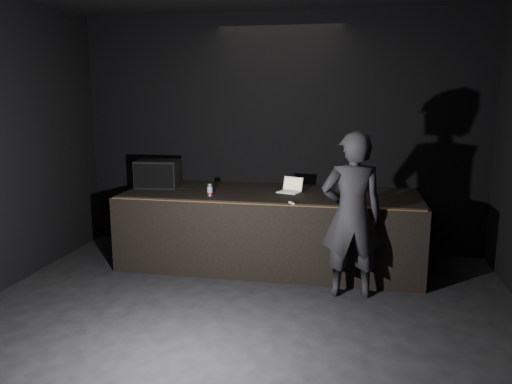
{
  "coord_description": "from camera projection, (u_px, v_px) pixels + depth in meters",
  "views": [
    {
      "loc": [
        1.08,
        -3.87,
        2.33
      ],
      "look_at": [
        -0.12,
        2.3,
        1.09
      ],
      "focal_mm": 35.0,
      "sensor_mm": 36.0,
      "label": 1
    }
  ],
  "objects": [
    {
      "name": "riser_lip",
      "position": [
        261.0,
        203.0,
        6.13
      ],
      "size": [
        3.92,
        0.1,
        0.01
      ],
      "primitive_type": "cube",
      "color": "brown",
      "rests_on": "stage_riser"
    },
    {
      "name": "stage_riser",
      "position": [
        270.0,
        228.0,
        6.92
      ],
      "size": [
        4.0,
        1.5,
        1.0
      ],
      "primitive_type": "cube",
      "color": "black",
      "rests_on": "ground"
    },
    {
      "name": "ground",
      "position": [
        220.0,
        364.0,
        4.38
      ],
      "size": [
        7.0,
        7.0,
        0.0
      ],
      "primitive_type": "plane",
      "color": "black",
      "rests_on": "ground"
    },
    {
      "name": "person",
      "position": [
        352.0,
        215.0,
        5.71
      ],
      "size": [
        0.76,
        0.56,
        1.93
      ],
      "primitive_type": "imported",
      "rotation": [
        0.0,
        0.0,
        3.28
      ],
      "color": "black",
      "rests_on": "ground"
    },
    {
      "name": "plastic_cup",
      "position": [
        338.0,
        188.0,
        6.88
      ],
      "size": [
        0.08,
        0.08,
        0.1
      ],
      "primitive_type": "cylinder",
      "color": "white",
      "rests_on": "stage_riser"
    },
    {
      "name": "room_walls",
      "position": [
        216.0,
        133.0,
        3.99
      ],
      "size": [
        6.1,
        7.1,
        3.52
      ],
      "color": "black",
      "rests_on": "ground"
    },
    {
      "name": "wii_remote",
      "position": [
        291.0,
        203.0,
        6.12
      ],
      "size": [
        0.09,
        0.13,
        0.02
      ],
      "primitive_type": "cube",
      "rotation": [
        0.0,
        0.0,
        0.46
      ],
      "color": "silver",
      "rests_on": "stage_riser"
    },
    {
      "name": "laptop",
      "position": [
        291.0,
        188.0,
        6.87
      ],
      "size": [
        0.36,
        0.34,
        0.2
      ],
      "rotation": [
        0.0,
        0.0,
        -0.35
      ],
      "color": "silver",
      "rests_on": "stage_riser"
    },
    {
      "name": "beer_can",
      "position": [
        210.0,
        190.0,
        6.6
      ],
      "size": [
        0.07,
        0.07,
        0.17
      ],
      "color": "silver",
      "rests_on": "stage_riser"
    },
    {
      "name": "cable",
      "position": [
        165.0,
        188.0,
        7.16
      ],
      "size": [
        0.89,
        0.1,
        0.02
      ],
      "primitive_type": "cylinder",
      "rotation": [
        0.0,
        1.57,
        -0.09
      ],
      "color": "black",
      "rests_on": "stage_riser"
    },
    {
      "name": "stage_monitor",
      "position": [
        158.0,
        174.0,
        7.19
      ],
      "size": [
        0.64,
        0.5,
        0.4
      ],
      "rotation": [
        0.0,
        0.0,
        0.11
      ],
      "color": "black",
      "rests_on": "stage_riser"
    }
  ]
}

